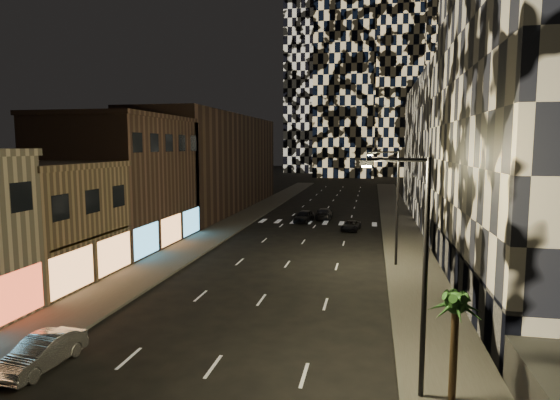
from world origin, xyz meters
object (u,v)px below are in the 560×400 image
at_px(car_dark_midlane, 304,216).
at_px(palm_tree, 456,311).
at_px(car_dark_oncoming, 324,214).
at_px(streetlight_far, 394,200).
at_px(streetlight_near, 419,261).
at_px(car_dark_rightlane, 351,226).
at_px(car_silver_parked, 42,352).

distance_m(car_dark_midlane, palm_tree, 41.76).
bearing_deg(car_dark_oncoming, streetlight_far, 106.99).
xyz_separation_m(streetlight_near, palm_tree, (1.32, -0.24, -1.74)).
xyz_separation_m(streetlight_near, car_dark_midlane, (-10.01, 39.86, -4.59)).
relative_size(car_dark_midlane, car_dark_rightlane, 1.14).
relative_size(streetlight_far, car_silver_parked, 2.12).
relative_size(streetlight_near, car_dark_oncoming, 1.81).
relative_size(car_dark_rightlane, palm_tree, 0.94).
xyz_separation_m(car_silver_parked, palm_tree, (16.87, 0.33, 2.91)).
distance_m(streetlight_far, car_dark_oncoming, 24.66).
height_order(car_dark_oncoming, car_dark_rightlane, car_dark_oncoming).
xyz_separation_m(streetlight_near, car_silver_parked, (-15.55, -0.57, -4.65)).
relative_size(streetlight_near, car_silver_parked, 2.12).
distance_m(streetlight_near, streetlight_far, 20.00).
xyz_separation_m(car_silver_parked, car_dark_midlane, (5.54, 40.42, 0.06)).
bearing_deg(palm_tree, car_silver_parked, -178.88).
bearing_deg(car_silver_parked, palm_tree, 5.09).
height_order(car_dark_rightlane, palm_tree, palm_tree).
xyz_separation_m(streetlight_far, car_dark_oncoming, (-7.77, 22.95, -4.63)).
bearing_deg(streetlight_near, car_dark_rightlane, 96.48).
xyz_separation_m(streetlight_far, car_dark_midlane, (-10.01, 19.86, -4.59)).
bearing_deg(palm_tree, car_dark_midlane, 105.78).
distance_m(car_dark_oncoming, palm_tree, 44.22).
bearing_deg(car_dark_rightlane, car_dark_oncoming, 122.61).
bearing_deg(car_dark_oncoming, streetlight_near, 98.54).
relative_size(car_silver_parked, palm_tree, 1.01).
bearing_deg(streetlight_far, palm_tree, -86.27).
xyz_separation_m(streetlight_near, car_dark_rightlane, (-4.00, 35.21, -4.80)).
bearing_deg(palm_tree, streetlight_far, 93.73).
distance_m(streetlight_near, car_dark_rightlane, 35.76).
bearing_deg(streetlight_far, car_dark_rightlane, 104.73).
relative_size(car_dark_midlane, palm_tree, 1.07).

